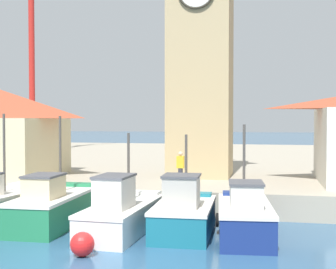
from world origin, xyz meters
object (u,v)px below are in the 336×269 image
(clock_tower, at_px, (201,38))
(dock_worker_near_tower, at_px, (180,168))
(mooring_buoy, at_px, (82,244))
(fishing_boat_mid_left, at_px, (184,214))
(fishing_boat_center, at_px, (245,217))
(fishing_boat_left_outer, at_px, (53,206))
(port_crane_far, at_px, (33,68))
(fishing_boat_left_inner, at_px, (122,213))

(clock_tower, height_order, dock_worker_near_tower, clock_tower)
(clock_tower, height_order, mooring_buoy, clock_tower)
(fishing_boat_mid_left, height_order, fishing_boat_center, fishing_boat_center)
(fishing_boat_left_outer, xyz_separation_m, port_crane_far, (-13.79, 24.28, 8.46))
(clock_tower, bearing_deg, fishing_boat_center, -72.19)
(fishing_boat_left_inner, bearing_deg, clock_tower, 79.56)
(fishing_boat_left_outer, bearing_deg, fishing_boat_mid_left, -3.04)
(clock_tower, bearing_deg, dock_worker_near_tower, -94.59)
(fishing_boat_mid_left, xyz_separation_m, dock_worker_near_tower, (-0.97, 4.51, 1.20))
(fishing_boat_mid_left, distance_m, port_crane_far, 32.24)
(fishing_boat_left_inner, relative_size, fishing_boat_mid_left, 1.26)
(port_crane_far, relative_size, dock_worker_near_tower, 12.94)
(fishing_boat_center, xyz_separation_m, clock_tower, (-2.83, 8.79, 7.95))
(mooring_buoy, relative_size, dock_worker_near_tower, 0.47)
(fishing_boat_mid_left, xyz_separation_m, fishing_boat_center, (2.20, -0.03, -0.01))
(fishing_boat_left_outer, distance_m, clock_tower, 12.52)
(fishing_boat_left_inner, bearing_deg, mooring_buoy, -94.91)
(fishing_boat_left_inner, relative_size, clock_tower, 0.33)
(port_crane_far, bearing_deg, fishing_boat_left_inner, -55.91)
(fishing_boat_mid_left, bearing_deg, fishing_boat_left_inner, -173.51)
(fishing_boat_left_outer, distance_m, port_crane_far, 29.18)
(port_crane_far, bearing_deg, mooring_buoy, -59.42)
(fishing_boat_left_inner, distance_m, port_crane_far, 31.15)
(fishing_boat_mid_left, height_order, mooring_buoy, fishing_boat_mid_left)
(port_crane_far, bearing_deg, clock_tower, -40.54)
(fishing_boat_left_inner, height_order, port_crane_far, port_crane_far)
(mooring_buoy, bearing_deg, fishing_boat_mid_left, 53.14)
(fishing_boat_left_inner, height_order, dock_worker_near_tower, fishing_boat_left_inner)
(port_crane_far, bearing_deg, fishing_boat_mid_left, -52.15)
(port_crane_far, bearing_deg, fishing_boat_center, -49.11)
(dock_worker_near_tower, bearing_deg, clock_tower, 85.41)
(port_crane_far, bearing_deg, fishing_boat_left_outer, -60.40)
(fishing_boat_left_outer, relative_size, port_crane_far, 0.25)
(fishing_boat_mid_left, bearing_deg, dock_worker_near_tower, 102.08)
(clock_tower, xyz_separation_m, port_crane_far, (-18.47, 15.79, 0.53))
(port_crane_far, distance_m, dock_worker_near_tower, 27.99)
(fishing_boat_center, relative_size, mooring_buoy, 6.35)
(port_crane_far, distance_m, mooring_buoy, 33.68)
(fishing_boat_left_outer, distance_m, dock_worker_near_tower, 6.17)
(mooring_buoy, xyz_separation_m, dock_worker_near_tower, (1.59, 7.92, 1.58))
(fishing_boat_mid_left, distance_m, clock_tower, 11.84)
(dock_worker_near_tower, bearing_deg, fishing_boat_mid_left, -77.92)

